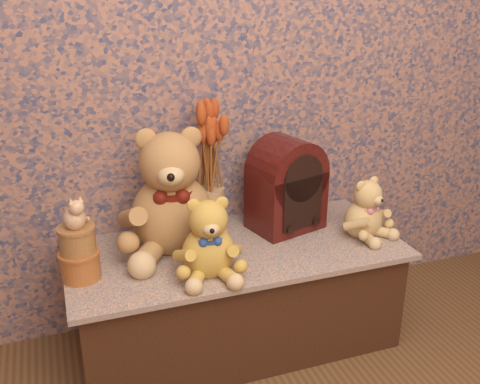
% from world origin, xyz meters
% --- Properties ---
extents(display_shelf, '(1.24, 0.57, 0.42)m').
position_xyz_m(display_shelf, '(0.00, 1.22, 0.21)').
color(display_shelf, '#354E6D').
rests_on(display_shelf, ground).
extents(teddy_large, '(0.47, 0.53, 0.49)m').
position_xyz_m(teddy_large, '(-0.22, 1.31, 0.66)').
color(teddy_large, '#A67740').
rests_on(teddy_large, display_shelf).
extents(teddy_medium, '(0.27, 0.31, 0.30)m').
position_xyz_m(teddy_medium, '(-0.15, 1.08, 0.57)').
color(teddy_medium, '#B88E33').
rests_on(teddy_medium, display_shelf).
extents(teddy_small, '(0.27, 0.29, 0.25)m').
position_xyz_m(teddy_small, '(0.50, 1.16, 0.54)').
color(teddy_small, tan).
rests_on(teddy_small, display_shelf).
extents(cathedral_radio, '(0.31, 0.26, 0.37)m').
position_xyz_m(cathedral_radio, '(0.25, 1.32, 0.60)').
color(cathedral_radio, '#3A0C0A').
rests_on(cathedral_radio, display_shelf).
extents(ceramic_vase, '(0.15, 0.15, 0.19)m').
position_xyz_m(ceramic_vase, '(-0.05, 1.37, 0.51)').
color(ceramic_vase, tan).
rests_on(ceramic_vase, display_shelf).
extents(dried_stalks, '(0.26, 0.26, 0.39)m').
position_xyz_m(dried_stalks, '(-0.05, 1.37, 0.80)').
color(dried_stalks, '#B1441C').
rests_on(dried_stalks, ceramic_vase).
extents(biscuit_tin_lower, '(0.16, 0.16, 0.09)m').
position_xyz_m(biscuit_tin_lower, '(-0.56, 1.18, 0.46)').
color(biscuit_tin_lower, gold).
rests_on(biscuit_tin_lower, display_shelf).
extents(biscuit_tin_upper, '(0.15, 0.15, 0.09)m').
position_xyz_m(biscuit_tin_upper, '(-0.56, 1.18, 0.56)').
color(biscuit_tin_upper, tan).
rests_on(biscuit_tin_upper, biscuit_tin_lower).
extents(cat_figurine, '(0.11, 0.12, 0.12)m').
position_xyz_m(cat_figurine, '(-0.56, 1.18, 0.66)').
color(cat_figurine, silver).
rests_on(cat_figurine, biscuit_tin_upper).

